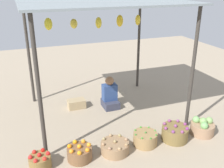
{
  "coord_description": "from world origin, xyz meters",
  "views": [
    {
      "loc": [
        -1.69,
        -5.12,
        2.9
      ],
      "look_at": [
        0.0,
        -0.6,
        0.95
      ],
      "focal_mm": 41.31,
      "sensor_mm": 36.0,
      "label": 1
    }
  ],
  "objects_px": {
    "basket_green_chilies": "(145,139)",
    "wooden_crate_near_vendor": "(77,104)",
    "basket_oranges": "(80,153)",
    "basket_cabbages": "(202,127)",
    "basket_potatoes": "(115,147)",
    "vendor_person": "(110,96)",
    "basket_red_tomatoes": "(40,161)",
    "basket_purple_onions": "(175,133)"
  },
  "relations": [
    {
      "from": "basket_green_chilies",
      "to": "wooden_crate_near_vendor",
      "type": "distance_m",
      "value": 2.13
    },
    {
      "from": "vendor_person",
      "to": "basket_cabbages",
      "type": "distance_m",
      "value": 2.23
    },
    {
      "from": "basket_oranges",
      "to": "basket_cabbages",
      "type": "distance_m",
      "value": 2.51
    },
    {
      "from": "basket_green_chilies",
      "to": "basket_purple_onions",
      "type": "relative_size",
      "value": 0.88
    },
    {
      "from": "basket_oranges",
      "to": "basket_cabbages",
      "type": "relative_size",
      "value": 0.92
    },
    {
      "from": "basket_potatoes",
      "to": "basket_cabbages",
      "type": "relative_size",
      "value": 1.09
    },
    {
      "from": "wooden_crate_near_vendor",
      "to": "vendor_person",
      "type": "bearing_deg",
      "value": -16.46
    },
    {
      "from": "basket_purple_onions",
      "to": "wooden_crate_near_vendor",
      "type": "bearing_deg",
      "value": 126.57
    },
    {
      "from": "basket_red_tomatoes",
      "to": "basket_oranges",
      "type": "relative_size",
      "value": 0.84
    },
    {
      "from": "vendor_person",
      "to": "basket_green_chilies",
      "type": "bearing_deg",
      "value": -87.15
    },
    {
      "from": "vendor_person",
      "to": "basket_potatoes",
      "type": "relative_size",
      "value": 1.52
    },
    {
      "from": "basket_red_tomatoes",
      "to": "basket_cabbages",
      "type": "xyz_separation_m",
      "value": [
        3.18,
        -0.1,
        0.03
      ]
    },
    {
      "from": "basket_red_tomatoes",
      "to": "basket_cabbages",
      "type": "relative_size",
      "value": 0.78
    },
    {
      "from": "basket_green_chilies",
      "to": "basket_purple_onions",
      "type": "height_order",
      "value": "basket_purple_onions"
    },
    {
      "from": "vendor_person",
      "to": "wooden_crate_near_vendor",
      "type": "relative_size",
      "value": 1.89
    },
    {
      "from": "basket_cabbages",
      "to": "wooden_crate_near_vendor",
      "type": "distance_m",
      "value": 2.92
    },
    {
      "from": "basket_green_chilies",
      "to": "wooden_crate_near_vendor",
      "type": "height_order",
      "value": "basket_green_chilies"
    },
    {
      "from": "basket_purple_onions",
      "to": "basket_cabbages",
      "type": "height_order",
      "value": "basket_cabbages"
    },
    {
      "from": "basket_red_tomatoes",
      "to": "basket_oranges",
      "type": "distance_m",
      "value": 0.67
    },
    {
      "from": "basket_red_tomatoes",
      "to": "basket_oranges",
      "type": "xyz_separation_m",
      "value": [
        0.67,
        -0.01,
        0.0
      ]
    },
    {
      "from": "basket_red_tomatoes",
      "to": "basket_purple_onions",
      "type": "relative_size",
      "value": 0.71
    },
    {
      "from": "basket_purple_onions",
      "to": "basket_oranges",
      "type": "bearing_deg",
      "value": 177.98
    },
    {
      "from": "basket_red_tomatoes",
      "to": "basket_potatoes",
      "type": "relative_size",
      "value": 0.71
    },
    {
      "from": "basket_green_chilies",
      "to": "wooden_crate_near_vendor",
      "type": "relative_size",
      "value": 1.09
    },
    {
      "from": "basket_oranges",
      "to": "vendor_person",
      "type": "bearing_deg",
      "value": 55.27
    },
    {
      "from": "vendor_person",
      "to": "basket_cabbages",
      "type": "relative_size",
      "value": 1.66
    },
    {
      "from": "basket_red_tomatoes",
      "to": "basket_potatoes",
      "type": "height_order",
      "value": "basket_red_tomatoes"
    },
    {
      "from": "basket_potatoes",
      "to": "basket_oranges",
      "type": "bearing_deg",
      "value": 176.92
    },
    {
      "from": "basket_green_chilies",
      "to": "vendor_person",
      "type": "bearing_deg",
      "value": 92.85
    },
    {
      "from": "basket_cabbages",
      "to": "basket_purple_onions",
      "type": "bearing_deg",
      "value": 178.21
    },
    {
      "from": "vendor_person",
      "to": "basket_oranges",
      "type": "distance_m",
      "value": 2.08
    },
    {
      "from": "vendor_person",
      "to": "basket_green_chilies",
      "type": "distance_m",
      "value": 1.72
    },
    {
      "from": "basket_cabbages",
      "to": "basket_green_chilies",
      "type": "bearing_deg",
      "value": 176.54
    },
    {
      "from": "basket_oranges",
      "to": "basket_potatoes",
      "type": "distance_m",
      "value": 0.64
    },
    {
      "from": "basket_oranges",
      "to": "basket_potatoes",
      "type": "bearing_deg",
      "value": -3.08
    },
    {
      "from": "basket_potatoes",
      "to": "basket_purple_onions",
      "type": "bearing_deg",
      "value": -1.47
    },
    {
      "from": "vendor_person",
      "to": "basket_purple_onions",
      "type": "xyz_separation_m",
      "value": [
        0.7,
        -1.77,
        -0.15
      ]
    },
    {
      "from": "basket_oranges",
      "to": "wooden_crate_near_vendor",
      "type": "bearing_deg",
      "value": 78.36
    },
    {
      "from": "wooden_crate_near_vendor",
      "to": "basket_green_chilies",
      "type": "bearing_deg",
      "value": -65.96
    },
    {
      "from": "basket_green_chilies",
      "to": "basket_cabbages",
      "type": "height_order",
      "value": "basket_cabbages"
    },
    {
      "from": "basket_potatoes",
      "to": "wooden_crate_near_vendor",
      "type": "relative_size",
      "value": 1.24
    },
    {
      "from": "vendor_person",
      "to": "basket_purple_onions",
      "type": "bearing_deg",
      "value": -68.37
    }
  ]
}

